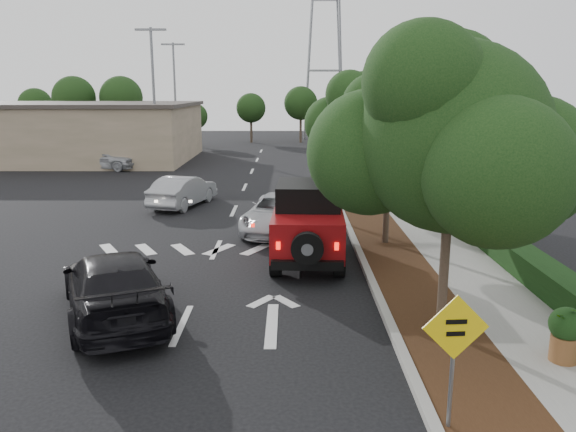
{
  "coord_description": "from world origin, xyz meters",
  "views": [
    {
      "loc": [
        2.38,
        -11.6,
        5.1
      ],
      "look_at": [
        2.35,
        3.0,
        1.81
      ],
      "focal_mm": 35.0,
      "sensor_mm": 36.0,
      "label": 1
    }
  ],
  "objects_px": {
    "red_jeep": "(308,221)",
    "black_suv_oncoming": "(114,285)",
    "speed_hump_sign": "(454,344)",
    "silver_suv_ahead": "(279,213)"
  },
  "relations": [
    {
      "from": "silver_suv_ahead",
      "to": "black_suv_oncoming",
      "type": "height_order",
      "value": "black_suv_oncoming"
    },
    {
      "from": "black_suv_oncoming",
      "to": "speed_hump_sign",
      "type": "relative_size",
      "value": 2.44
    },
    {
      "from": "red_jeep",
      "to": "speed_hump_sign",
      "type": "height_order",
      "value": "red_jeep"
    },
    {
      "from": "black_suv_oncoming",
      "to": "speed_hump_sign",
      "type": "xyz_separation_m",
      "value": [
        6.41,
        -4.53,
        0.72
      ]
    },
    {
      "from": "red_jeep",
      "to": "black_suv_oncoming",
      "type": "bearing_deg",
      "value": -133.39
    },
    {
      "from": "red_jeep",
      "to": "silver_suv_ahead",
      "type": "distance_m",
      "value": 3.69
    },
    {
      "from": "silver_suv_ahead",
      "to": "red_jeep",
      "type": "bearing_deg",
      "value": -65.6
    },
    {
      "from": "red_jeep",
      "to": "black_suv_oncoming",
      "type": "distance_m",
      "value": 6.4
    },
    {
      "from": "silver_suv_ahead",
      "to": "black_suv_oncoming",
      "type": "xyz_separation_m",
      "value": [
        -3.62,
        -7.99,
        0.08
      ]
    },
    {
      "from": "black_suv_oncoming",
      "to": "speed_hump_sign",
      "type": "bearing_deg",
      "value": 122.23
    }
  ]
}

